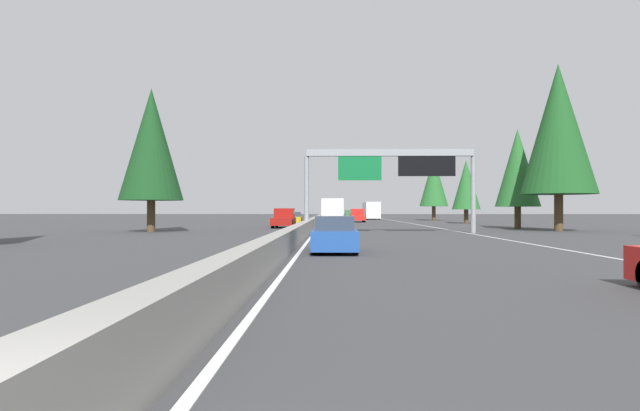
{
  "coord_description": "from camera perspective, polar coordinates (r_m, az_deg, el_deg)",
  "views": [
    {
      "loc": [
        -1.66,
        -1.54,
        1.72
      ],
      "look_at": [
        68.9,
        -0.07,
        2.27
      ],
      "focal_mm": 30.65,
      "sensor_mm": 36.0,
      "label": 1
    }
  ],
  "objects": [
    {
      "name": "minivan_mid_center",
      "position": [
        106.04,
        3.15,
        -0.86
      ],
      "size": [
        5.0,
        1.95,
        1.69
      ],
      "color": "#2D6B38",
      "rests_on": "ground"
    },
    {
      "name": "conifer_left_near",
      "position": [
        44.74,
        -17.2,
        6.09
      ],
      "size": [
        4.92,
        4.92,
        11.19
      ],
      "color": "#4C3823",
      "rests_on": "ground"
    },
    {
      "name": "conifer_right_near",
      "position": [
        48.55,
        23.62,
        7.32
      ],
      "size": [
        5.97,
        5.97,
        13.56
      ],
      "color": "#4C3823",
      "rests_on": "ground"
    },
    {
      "name": "box_truck_near_center",
      "position": [
        63.04,
        1.31,
        -0.55
      ],
      "size": [
        8.5,
        2.4,
        2.95
      ],
      "color": "white",
      "rests_on": "ground"
    },
    {
      "name": "conifer_right_mid",
      "position": [
        53.23,
        19.93,
        3.71
      ],
      "size": [
        4.02,
        4.02,
        9.14
      ],
      "color": "#4C3823",
      "rests_on": "ground"
    },
    {
      "name": "sedan_distant_b",
      "position": [
        22.16,
        1.53,
        -3.13
      ],
      "size": [
        4.4,
        1.8,
        1.47
      ],
      "color": "#1E4793",
      "rests_on": "ground"
    },
    {
      "name": "ground_plane",
      "position": [
        61.7,
        -0.23,
        -2.05
      ],
      "size": [
        320.0,
        320.0,
        0.0
      ],
      "primitive_type": "plane",
      "color": "#38383A"
    },
    {
      "name": "oncoming_near",
      "position": [
        52.87,
        -3.79,
        -1.32
      ],
      "size": [
        5.6,
        2.0,
        1.86
      ],
      "rotation": [
        0.0,
        0.0,
        3.14
      ],
      "color": "maroon",
      "rests_on": "ground"
    },
    {
      "name": "oncoming_far",
      "position": [
        64.35,
        -2.71,
        -1.37
      ],
      "size": [
        4.4,
        1.8,
        1.47
      ],
      "rotation": [
        0.0,
        0.0,
        3.14
      ],
      "color": "#AD931E",
      "rests_on": "ground"
    },
    {
      "name": "pickup_mid_left",
      "position": [
        77.08,
        3.92,
        -1.05
      ],
      "size": [
        5.6,
        2.0,
        1.86
      ],
      "color": "red",
      "rests_on": "ground"
    },
    {
      "name": "sign_gantry_overhead",
      "position": [
        40.81,
        7.54,
        4.07
      ],
      "size": [
        0.5,
        12.68,
        6.2
      ],
      "color": "gray",
      "rests_on": "ground"
    },
    {
      "name": "shoulder_stripe_median",
      "position": [
        71.69,
        0.17,
        -1.82
      ],
      "size": [
        160.0,
        0.16,
        0.01
      ],
      "primitive_type": "cube",
      "color": "silver",
      "rests_on": "ground"
    },
    {
      "name": "conifer_right_distant",
      "position": [
        90.5,
        11.79,
        2.48
      ],
      "size": [
        4.58,
        4.58,
        10.42
      ],
      "color": "#4C3823",
      "rests_on": "ground"
    },
    {
      "name": "conifer_right_far",
      "position": [
        71.36,
        15.01,
        2.09
      ],
      "size": [
        3.53,
        3.53,
        8.02
      ],
      "color": "#4C3823",
      "rests_on": "ground"
    },
    {
      "name": "median_barrier",
      "position": [
        81.69,
        -0.09,
        -1.34
      ],
      "size": [
        180.0,
        0.56,
        0.9
      ],
      "primitive_type": "cube",
      "color": "gray",
      "rests_on": "ground"
    },
    {
      "name": "shoulder_stripe_right",
      "position": [
        72.37,
        9.13,
        -1.8
      ],
      "size": [
        160.0,
        0.16,
        0.01
      ],
      "primitive_type": "cube",
      "color": "silver",
      "rests_on": "ground"
    },
    {
      "name": "bus_far_left",
      "position": [
        100.1,
        5.36,
        -0.45
      ],
      "size": [
        11.5,
        2.55,
        3.1
      ],
      "color": "white",
      "rests_on": "ground"
    }
  ]
}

